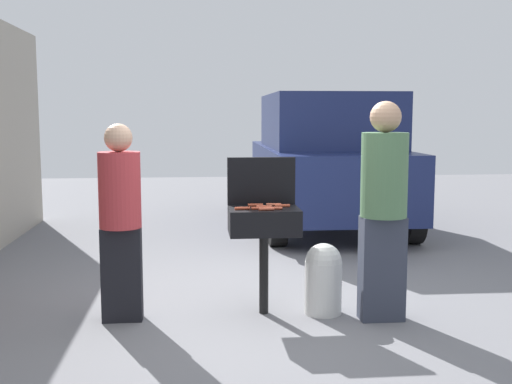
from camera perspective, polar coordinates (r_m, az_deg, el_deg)
The scene contains 15 objects.
ground_plane at distance 5.70m, azimuth 0.80°, elevation -10.48°, with size 24.00×24.00×0.00m, color slate.
bbq_grill at distance 5.39m, azimuth 0.72°, elevation -2.98°, with size 0.60×0.44×0.92m.
grill_lid_open at distance 5.55m, azimuth 0.48°, elevation 1.00°, with size 0.60×0.05×0.42m, color black.
hot_dog_0 at distance 5.26m, azimuth -1.24°, elevation -1.49°, with size 0.03×0.03×0.13m, color #AD4228.
hot_dog_1 at distance 5.35m, azimuth 0.74°, elevation -1.36°, with size 0.03×0.03×0.13m, color #B74C33.
hot_dog_2 at distance 5.27m, azimuth 1.70°, elevation -1.48°, with size 0.03×0.03×0.13m, color #B74C33.
hot_dog_3 at distance 5.45m, azimuth -0.04°, elevation -1.19°, with size 0.03×0.03×0.13m, color #AD4228.
hot_dog_4 at distance 5.27m, azimuth 0.28°, elevation -1.49°, with size 0.03×0.03×0.13m, color #AD4228.
hot_dog_5 at distance 5.22m, azimuth 0.96°, elevation -1.56°, with size 0.03×0.03×0.13m, color #B74C33.
hot_dog_6 at distance 5.42m, azimuth 2.39°, elevation -1.25°, with size 0.03×0.03×0.13m, color #AD4228.
hot_dog_7 at distance 5.48m, azimuth 1.62°, elevation -1.15°, with size 0.03×0.03×0.13m, color #C6593D.
propane_tank at distance 5.51m, azimuth 6.12°, elevation -7.68°, with size 0.32×0.32×0.62m.
person_left at distance 5.30m, azimuth -12.18°, elevation -2.06°, with size 0.35×0.35×1.64m.
person_right at distance 5.29m, azimuth 11.48°, elevation -0.98°, with size 0.38×0.38×1.82m.
parked_minivan at distance 9.76m, azimuth 6.27°, elevation 2.93°, with size 2.08×4.43×2.02m.
Camera 1 is at (-0.59, -5.41, 1.71)m, focal length 44.17 mm.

